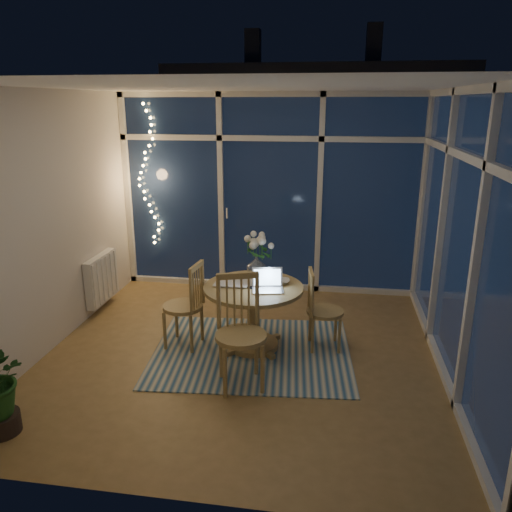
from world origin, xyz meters
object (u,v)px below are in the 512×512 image
Objects in this scene: dining_table at (253,318)px; flower_vase at (256,266)px; laptop at (268,280)px; chair_left at (183,304)px; chair_right at (325,310)px; chair_front at (241,334)px.

flower_vase is at bearing 93.67° from dining_table.
chair_left is at bearing 165.76° from laptop.
flower_vase is (-0.75, 0.22, 0.36)m from chair_right.
chair_front reaches higher than laptop.
dining_table is 0.49m from laptop.
dining_table is 0.76m from chair_front.
chair_front is at bearing -114.78° from laptop.
flower_vase is (-0.03, 1.08, 0.28)m from chair_front.
chair_right is 1.12m from chair_front.
chair_left reaches higher than dining_table.
dining_table is at bearing 136.36° from laptop.
flower_vase reaches higher than chair_right.
chair_right is 4.11× the size of flower_vase.
chair_left is 4.45× the size of flower_vase.
chair_left reaches higher than laptop.
dining_table is at bearing 100.84° from chair_left.
dining_table is 0.74m from chair_right.
chair_front is (-0.72, -0.86, 0.09)m from chair_right.
dining_table is at bearing 91.05° from chair_right.
chair_left is at bearing 88.60° from chair_right.
flower_vase is at bearing 125.42° from chair_left.
chair_right is (1.46, 0.17, -0.04)m from chair_left.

